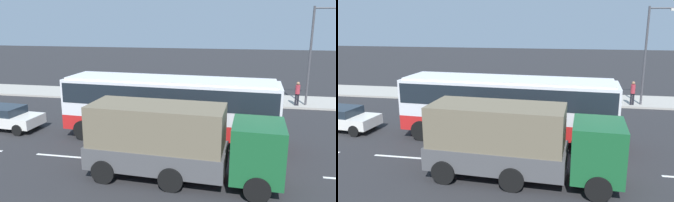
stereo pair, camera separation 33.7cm
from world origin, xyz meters
The scene contains 9 objects.
ground_plane centered at (0.00, 0.00, 0.00)m, with size 120.00×120.00×0.00m, color #28282B.
sidewalk_curb centered at (0.00, 9.97, 0.07)m, with size 80.00×4.00×0.15m, color #A8A399.
lane_centreline centered at (0.38, -3.31, 0.00)m, with size 42.90×0.16×0.01m.
coach_bus centered at (1.81, -0.06, 2.08)m, with size 11.34×3.28×3.35m.
cargo_truck centered at (3.06, -4.53, 1.64)m, with size 7.79×2.88×3.04m.
car_white_minivan centered at (-7.94, -0.11, 0.74)m, with size 4.13×2.17×1.36m.
pedestrian_near_curb centered at (5.07, 10.16, 1.15)m, with size 0.32×0.32×1.72m.
pedestrian_at_crossing centered at (9.74, 8.48, 1.18)m, with size 0.32×0.32×1.77m.
street_lamp centered at (10.63, 8.76, 4.24)m, with size 1.98×0.24×7.09m.
Camera 1 is at (5.07, -17.02, 6.28)m, focal length 36.12 mm.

